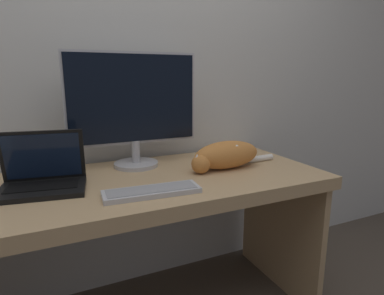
{
  "coord_description": "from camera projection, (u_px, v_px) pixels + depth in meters",
  "views": [
    {
      "loc": [
        -0.38,
        -0.98,
        1.21
      ],
      "look_at": [
        0.22,
        0.32,
        0.89
      ],
      "focal_mm": 30.0,
      "sensor_mm": 36.0,
      "label": 1
    }
  ],
  "objects": [
    {
      "name": "laptop",
      "position": [
        43.0,
        178.0,
        1.29
      ],
      "size": [
        0.36,
        0.27,
        0.24
      ],
      "rotation": [
        0.0,
        0.0,
        -0.15
      ],
      "color": "black",
      "rests_on": "desk"
    },
    {
      "name": "external_keyboard",
      "position": [
        152.0,
        191.0,
        1.25
      ],
      "size": [
        0.38,
        0.14,
        0.02
      ],
      "rotation": [
        0.0,
        0.0,
        -0.07
      ],
      "color": "#BCBCC1",
      "rests_on": "desk"
    },
    {
      "name": "wall_back",
      "position": [
        118.0,
        58.0,
        1.69
      ],
      "size": [
        6.4,
        0.06,
        2.6
      ],
      "color": "silver",
      "rests_on": "ground_plane"
    },
    {
      "name": "monitor",
      "position": [
        134.0,
        107.0,
        1.57
      ],
      "size": [
        0.65,
        0.22,
        0.57
      ],
      "color": "#B2B2B7",
      "rests_on": "desk"
    },
    {
      "name": "desk",
      "position": [
        145.0,
        209.0,
        1.47
      ],
      "size": [
        1.67,
        0.72,
        0.76
      ],
      "color": "tan",
      "rests_on": "ground_plane"
    },
    {
      "name": "cat",
      "position": [
        226.0,
        155.0,
        1.58
      ],
      "size": [
        0.51,
        0.16,
        0.14
      ],
      "rotation": [
        0.0,
        0.0,
        0.05
      ],
      "color": "#C67A38",
      "rests_on": "desk"
    }
  ]
}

